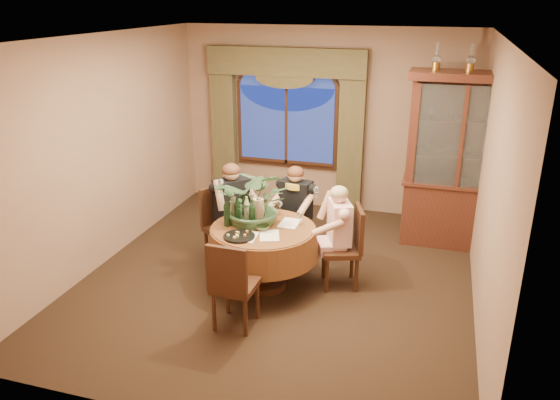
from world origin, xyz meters
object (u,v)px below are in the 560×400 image
(wine_bottle_2, at_px, (227,212))
(wine_bottle_3, at_px, (247,210))
(wine_bottle_1, at_px, (237,211))
(dining_table, at_px, (263,257))
(chair_back_right, at_px, (292,220))
(wine_bottle_4, at_px, (252,213))
(oil_lamp_right, at_px, (506,59))
(centerpiece_plant, at_px, (256,174))
(chair_right, at_px, (341,248))
(stoneware_vase, at_px, (258,212))
(oil_lamp_left, at_px, (437,56))
(oil_lamp_center, at_px, (471,57))
(china_cabinet, at_px, (458,162))
(wine_bottle_5, at_px, (233,208))
(person_pink, at_px, (339,235))
(wine_bottle_0, at_px, (245,206))
(chair_back, at_px, (224,227))
(olive_bowl, at_px, (262,228))
(chair_front_left, at_px, (235,283))
(person_back, at_px, (232,213))
(person_scarf, at_px, (296,212))

(wine_bottle_2, height_order, wine_bottle_3, same)
(wine_bottle_1, height_order, wine_bottle_3, same)
(dining_table, relative_size, wine_bottle_2, 3.88)
(dining_table, bearing_deg, chair_back_right, 84.70)
(wine_bottle_2, relative_size, wine_bottle_4, 1.00)
(oil_lamp_right, bearing_deg, centerpiece_plant, -146.75)
(chair_right, xyz_separation_m, stoneware_vase, (-0.93, -0.20, 0.42))
(oil_lamp_right, xyz_separation_m, wine_bottle_2, (-2.89, -1.93, -1.58))
(oil_lamp_left, bearing_deg, oil_lamp_center, 0.00)
(china_cabinet, xyz_separation_m, wine_bottle_5, (-2.47, -1.78, -0.25))
(person_pink, relative_size, wine_bottle_0, 3.66)
(person_pink, distance_m, wine_bottle_2, 1.32)
(oil_lamp_center, height_order, chair_back, oil_lamp_center)
(olive_bowl, distance_m, wine_bottle_4, 0.20)
(chair_back, bearing_deg, wine_bottle_1, 72.09)
(chair_front_left, bearing_deg, oil_lamp_right, 48.54)
(chair_right, distance_m, wine_bottle_4, 1.10)
(olive_bowl, xyz_separation_m, wine_bottle_5, (-0.40, 0.14, 0.14))
(wine_bottle_2, distance_m, wine_bottle_5, 0.15)
(stoneware_vase, bearing_deg, chair_right, 12.32)
(stoneware_vase, relative_size, wine_bottle_4, 0.92)
(wine_bottle_1, bearing_deg, person_back, 117.92)
(chair_back, xyz_separation_m, wine_bottle_2, (0.26, -0.52, 0.44))
(olive_bowl, height_order, wine_bottle_5, wine_bottle_5)
(stoneware_vase, xyz_separation_m, wine_bottle_3, (-0.13, -0.03, 0.01))
(wine_bottle_2, bearing_deg, chair_back, 116.30)
(chair_right, relative_size, chair_back_right, 1.00)
(person_pink, bearing_deg, olive_bowl, 94.33)
(wine_bottle_2, bearing_deg, wine_bottle_0, 60.18)
(oil_lamp_right, height_order, wine_bottle_2, oil_lamp_right)
(person_pink, height_order, wine_bottle_2, person_pink)
(wine_bottle_5, bearing_deg, oil_lamp_center, 35.75)
(oil_lamp_right, relative_size, wine_bottle_3, 1.03)
(dining_table, xyz_separation_m, chair_back, (-0.66, 0.44, 0.10))
(oil_lamp_left, height_order, wine_bottle_0, oil_lamp_left)
(oil_lamp_center, xyz_separation_m, person_scarf, (-1.93, -0.99, -1.88))
(person_scarf, height_order, wine_bottle_3, person_scarf)
(wine_bottle_5, bearing_deg, chair_back_right, 60.80)
(chair_back, xyz_separation_m, wine_bottle_4, (0.54, -0.47, 0.44))
(person_back, bearing_deg, person_pink, 124.95)
(chair_front_left, bearing_deg, chair_back_right, 88.05)
(chair_right, relative_size, chair_front_left, 1.00)
(oil_lamp_right, distance_m, wine_bottle_2, 3.82)
(chair_front_left, xyz_separation_m, person_back, (-0.56, 1.36, 0.17))
(chair_back_right, distance_m, wine_bottle_1, 1.10)
(dining_table, height_order, oil_lamp_center, oil_lamp_center)
(wine_bottle_0, bearing_deg, oil_lamp_right, 31.59)
(wine_bottle_1, bearing_deg, wine_bottle_4, -3.70)
(wine_bottle_4, bearing_deg, oil_lamp_left, 46.27)
(chair_front_left, xyz_separation_m, stoneware_vase, (-0.06, 0.91, 0.42))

